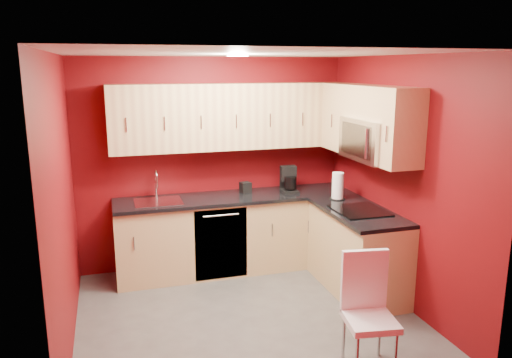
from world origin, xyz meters
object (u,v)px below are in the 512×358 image
sink (158,198)px  dining_chair (370,315)px  microwave (373,140)px  paper_towel (338,186)px  coffee_maker (290,180)px  napkin_holder (246,187)px

sink → dining_chair: (1.40, -2.30, -0.47)m
microwave → paper_towel: microwave is taller
microwave → coffee_maker: bearing=118.8°
coffee_maker → paper_towel: coffee_maker is taller
microwave → coffee_maker: (-0.53, 0.97, -0.60)m
sink → coffee_maker: size_ratio=1.68×
napkin_holder → coffee_maker: bearing=-14.8°
microwave → paper_towel: bearing=103.7°
microwave → dining_chair: (-0.69, -1.30, -1.19)m
sink → napkin_holder: sink is taller
microwave → sink: microwave is taller
sink → dining_chair: bearing=-58.7°
microwave → napkin_holder: microwave is taller
paper_towel → dining_chair: paper_towel is taller
coffee_maker → dining_chair: bearing=-90.7°
napkin_holder → dining_chair: size_ratio=0.13×
coffee_maker → napkin_holder: (-0.51, 0.14, -0.09)m
microwave → coffee_maker: 1.26m
coffee_maker → paper_towel: bearing=-45.0°
coffee_maker → napkin_holder: bearing=168.6°
coffee_maker → napkin_holder: 0.54m
coffee_maker → paper_towel: (0.41, -0.46, -0.00)m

